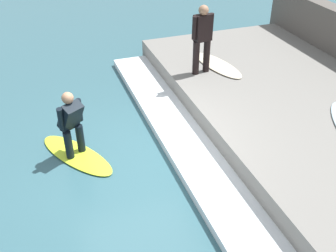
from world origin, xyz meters
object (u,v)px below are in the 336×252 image
at_px(surfer_waiting_near, 202,36).
at_px(surfboard_waiting_near, 218,65).
at_px(surfboard_riding, 77,155).
at_px(surfer_riding, 71,121).

height_order(surfer_waiting_near, surfboard_waiting_near, surfer_waiting_near).
height_order(surfboard_riding, surfer_riding, surfer_riding).
distance_m(surfer_riding, surfboard_waiting_near, 4.26).
xyz_separation_m(surfboard_riding, surfboard_waiting_near, (3.86, 1.79, 0.54)).
relative_size(surfer_riding, surfer_waiting_near, 0.82).
xyz_separation_m(surfer_riding, surfer_waiting_near, (3.31, 1.61, 0.65)).
bearing_deg(surfer_riding, surfer_waiting_near, 25.89).
xyz_separation_m(surfboard_riding, surfer_waiting_near, (3.31, 1.61, 1.42)).
bearing_deg(surfer_waiting_near, surfer_riding, -154.11).
bearing_deg(surfboard_riding, surfer_waiting_near, 25.89).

